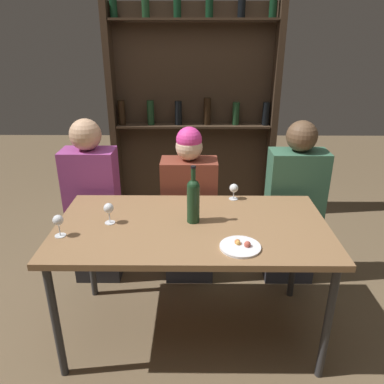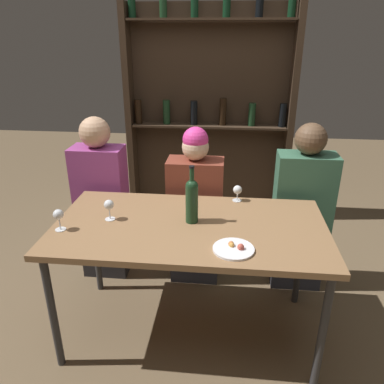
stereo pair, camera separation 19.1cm
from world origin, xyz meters
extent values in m
plane|color=brown|center=(0.00, 0.00, 0.00)|extent=(10.00, 10.00, 0.00)
cube|color=olive|center=(0.00, 0.00, 0.76)|extent=(1.57, 0.83, 0.04)
cylinder|color=#2D2D30|center=(-0.72, -0.35, 0.37)|extent=(0.04, 0.04, 0.74)
cylinder|color=#2D2D30|center=(0.72, -0.35, 0.37)|extent=(0.04, 0.04, 0.74)
cylinder|color=#2D2D30|center=(-0.72, 0.35, 0.37)|extent=(0.04, 0.04, 0.74)
cylinder|color=#2D2D30|center=(0.72, 0.35, 0.37)|extent=(0.04, 0.04, 0.74)
cube|color=#38281C|center=(0.00, 1.83, 1.02)|extent=(1.56, 0.02, 2.05)
cube|color=#38281C|center=(-0.78, 1.72, 1.02)|extent=(0.06, 0.18, 2.05)
cube|color=#38281C|center=(0.78, 1.72, 1.02)|extent=(0.06, 0.18, 2.05)
cube|color=#38281C|center=(0.00, 1.72, 0.95)|extent=(1.48, 0.18, 0.02)
cylinder|color=black|center=(-0.69, 1.72, 1.08)|extent=(0.07, 0.07, 0.23)
cylinder|color=#19381E|center=(-0.41, 1.72, 1.08)|extent=(0.07, 0.07, 0.23)
cylinder|color=black|center=(-0.14, 1.72, 1.07)|extent=(0.07, 0.07, 0.23)
cylinder|color=black|center=(0.13, 1.73, 1.09)|extent=(0.07, 0.07, 0.26)
cylinder|color=#19381E|center=(0.41, 1.73, 1.07)|extent=(0.07, 0.07, 0.22)
cylinder|color=black|center=(0.70, 1.72, 1.07)|extent=(0.07, 0.07, 0.22)
cube|color=#38281C|center=(0.00, 1.72, 1.90)|extent=(1.48, 0.18, 0.02)
cylinder|color=black|center=(-0.70, 1.72, 2.02)|extent=(0.07, 0.07, 0.22)
cylinder|color=#19381E|center=(-0.42, 1.72, 2.03)|extent=(0.07, 0.07, 0.23)
cylinder|color=black|center=(-0.14, 1.73, 2.02)|extent=(0.07, 0.07, 0.23)
cylinder|color=black|center=(0.14, 1.71, 2.02)|extent=(0.07, 0.07, 0.23)
cylinder|color=black|center=(0.42, 1.72, 2.02)|extent=(0.07, 0.07, 0.23)
cylinder|color=black|center=(0.69, 1.72, 2.03)|extent=(0.07, 0.07, 0.24)
cylinder|color=#19381E|center=(0.01, 0.04, 0.89)|extent=(0.07, 0.07, 0.22)
sphere|color=#19381E|center=(0.01, 0.04, 1.00)|extent=(0.07, 0.07, 0.07)
cylinder|color=#19381E|center=(0.01, 0.04, 1.05)|extent=(0.03, 0.03, 0.11)
cylinder|color=black|center=(0.01, 0.04, 1.11)|extent=(0.03, 0.03, 0.01)
cylinder|color=silver|center=(-0.71, -0.14, 0.78)|extent=(0.06, 0.06, 0.00)
cylinder|color=silver|center=(-0.71, -0.14, 0.82)|extent=(0.01, 0.01, 0.08)
sphere|color=silver|center=(-0.71, -0.14, 0.87)|extent=(0.06, 0.06, 0.06)
cylinder|color=silver|center=(0.27, 0.36, 0.78)|extent=(0.06, 0.06, 0.00)
cylinder|color=silver|center=(0.27, 0.36, 0.81)|extent=(0.01, 0.01, 0.06)
sphere|color=silver|center=(0.27, 0.36, 0.85)|extent=(0.06, 0.06, 0.06)
cylinder|color=silver|center=(-0.48, 0.01, 0.78)|extent=(0.06, 0.06, 0.00)
cylinder|color=silver|center=(-0.48, 0.01, 0.82)|extent=(0.01, 0.01, 0.08)
sphere|color=silver|center=(-0.48, 0.01, 0.87)|extent=(0.06, 0.06, 0.06)
cylinder|color=white|center=(0.25, -0.25, 0.78)|extent=(0.21, 0.21, 0.01)
sphere|color=#B74C3D|center=(0.29, -0.26, 0.80)|extent=(0.03, 0.03, 0.03)
sphere|color=#C67038|center=(0.24, -0.23, 0.80)|extent=(0.03, 0.03, 0.03)
sphere|color=gold|center=(0.24, -0.24, 0.80)|extent=(0.03, 0.03, 0.03)
cube|color=#26262B|center=(-0.73, 0.59, 0.23)|extent=(0.34, 0.22, 0.45)
cube|color=#9E3F8C|center=(-0.73, 0.59, 0.75)|extent=(0.38, 0.22, 0.59)
sphere|color=tan|center=(-0.73, 0.59, 1.15)|extent=(0.22, 0.22, 0.22)
cube|color=#26262B|center=(-0.02, 0.59, 0.23)|extent=(0.36, 0.22, 0.45)
cube|color=brown|center=(-0.02, 0.59, 0.71)|extent=(0.40, 0.22, 0.52)
sphere|color=beige|center=(-0.02, 0.59, 1.06)|extent=(0.19, 0.19, 0.19)
sphere|color=#EA3893|center=(-0.02, 0.59, 1.12)|extent=(0.18, 0.18, 0.18)
cube|color=#26262B|center=(0.75, 0.59, 0.23)|extent=(0.36, 0.22, 0.45)
cube|color=#38664C|center=(0.75, 0.59, 0.74)|extent=(0.40, 0.22, 0.59)
sphere|color=brown|center=(0.75, 0.59, 1.14)|extent=(0.21, 0.21, 0.21)
camera|label=1|loc=(0.02, -1.90, 1.80)|focal=35.00mm
camera|label=2|loc=(0.21, -1.89, 1.80)|focal=35.00mm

